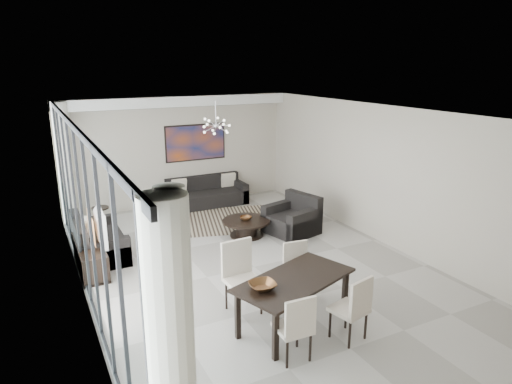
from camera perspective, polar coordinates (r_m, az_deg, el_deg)
room_shell at (r=8.43m, az=2.60°, el=0.25°), size 6.00×9.00×2.90m
window_wall at (r=7.43m, az=-20.26°, el=-2.78°), size 0.37×8.95×2.90m
soffit at (r=11.93m, az=-9.77°, el=11.11°), size 5.98×0.40×0.26m
painting at (r=12.39m, az=-7.55°, el=6.14°), size 1.68×0.04×0.98m
chandelier at (r=10.39m, az=-5.02°, el=8.26°), size 0.66×0.66×0.71m
rug at (r=11.23m, az=-2.45°, el=-3.42°), size 3.04×2.63×0.01m
coffee_table at (r=10.14m, az=-1.21°, el=-4.37°), size 1.06×1.06×0.37m
bowl_coffee at (r=10.07m, az=-1.27°, el=-3.30°), size 0.30×0.30×0.08m
sofa_main at (r=12.38m, az=-6.16°, el=-0.45°), size 2.08×0.85×0.76m
loveseat at (r=9.61m, az=-19.23°, el=-6.04°), size 0.91×1.62×0.81m
armchair at (r=10.34m, az=4.61°, el=-3.52°), size 1.18×1.22×0.86m
side_table at (r=11.09m, az=-18.84°, el=-2.67°), size 0.38×0.38×0.53m
tv_console at (r=9.10m, az=-20.03°, el=-7.56°), size 0.45×1.59×0.50m
television at (r=8.97m, az=-19.41°, el=-3.94°), size 0.21×1.12×0.64m
dining_table at (r=6.69m, az=4.83°, el=-11.40°), size 1.99×1.43×0.75m
dining_chair_sw at (r=6.02m, az=5.07°, el=-16.14°), size 0.45×0.45×0.94m
dining_chair_se at (r=6.51m, az=12.22°, el=-13.66°), size 0.53×0.53×0.96m
dining_chair_nw at (r=7.10m, az=-2.00°, el=-9.83°), size 0.53×0.53×1.11m
dining_chair_ne at (r=7.54m, az=5.20°, el=-9.23°), size 0.47×0.47×0.93m
bowl_dining at (r=6.34m, az=0.81°, el=-11.64°), size 0.38×0.38×0.09m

